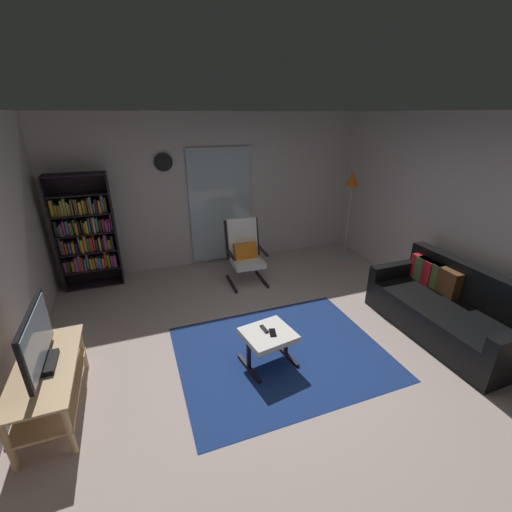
% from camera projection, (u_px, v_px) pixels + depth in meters
% --- Properties ---
extents(ground_plane, '(7.02, 7.02, 0.00)m').
position_uv_depth(ground_plane, '(281.00, 353.00, 3.91)').
color(ground_plane, '#B6A29B').
extents(wall_back, '(5.60, 0.06, 2.60)m').
position_uv_depth(wall_back, '(215.00, 192.00, 5.90)').
color(wall_back, beige).
rests_on(wall_back, ground).
extents(wall_right, '(0.06, 6.00, 2.60)m').
position_uv_depth(wall_right, '(479.00, 222.00, 4.27)').
color(wall_right, beige).
rests_on(wall_right, ground).
extents(glass_door_panel, '(1.10, 0.01, 2.00)m').
position_uv_depth(glass_door_panel, '(221.00, 206.00, 5.97)').
color(glass_door_panel, silver).
extents(area_rug, '(2.33, 1.86, 0.01)m').
position_uv_depth(area_rug, '(281.00, 352.00, 3.92)').
color(area_rug, navy).
rests_on(area_rug, ground).
extents(tv_stand, '(0.51, 1.18, 0.52)m').
position_uv_depth(tv_stand, '(50.00, 380.00, 3.05)').
color(tv_stand, tan).
rests_on(tv_stand, ground).
extents(television, '(0.20, 0.86, 0.55)m').
position_uv_depth(television, '(37.00, 342.00, 2.86)').
color(television, black).
rests_on(television, tv_stand).
extents(bookshelf_near_tv, '(0.84, 0.30, 1.77)m').
position_uv_depth(bookshelf_near_tv, '(86.00, 233.00, 5.16)').
color(bookshelf_near_tv, black).
rests_on(bookshelf_near_tv, ground).
extents(leather_sofa, '(0.89, 1.88, 0.85)m').
position_uv_depth(leather_sofa, '(448.00, 309.00, 4.21)').
color(leather_sofa, black).
rests_on(leather_sofa, ground).
extents(lounge_armchair, '(0.58, 0.67, 1.02)m').
position_uv_depth(lounge_armchair, '(245.00, 250.00, 5.43)').
color(lounge_armchair, black).
rests_on(lounge_armchair, ground).
extents(ottoman, '(0.59, 0.56, 0.40)m').
position_uv_depth(ottoman, '(268.00, 338.00, 3.64)').
color(ottoman, white).
rests_on(ottoman, ground).
extents(tv_remote, '(0.05, 0.15, 0.02)m').
position_uv_depth(tv_remote, '(264.00, 329.00, 3.66)').
color(tv_remote, black).
rests_on(tv_remote, ottoman).
extents(cell_phone, '(0.10, 0.15, 0.01)m').
position_uv_depth(cell_phone, '(273.00, 333.00, 3.60)').
color(cell_phone, black).
rests_on(cell_phone, ottoman).
extents(floor_lamp_by_shelf, '(0.22, 0.22, 1.65)m').
position_uv_depth(floor_lamp_by_shelf, '(352.00, 186.00, 5.97)').
color(floor_lamp_by_shelf, '#A5A5AD').
rests_on(floor_lamp_by_shelf, ground).
extents(wall_clock, '(0.29, 0.03, 0.29)m').
position_uv_depth(wall_clock, '(163.00, 162.00, 5.36)').
color(wall_clock, silver).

